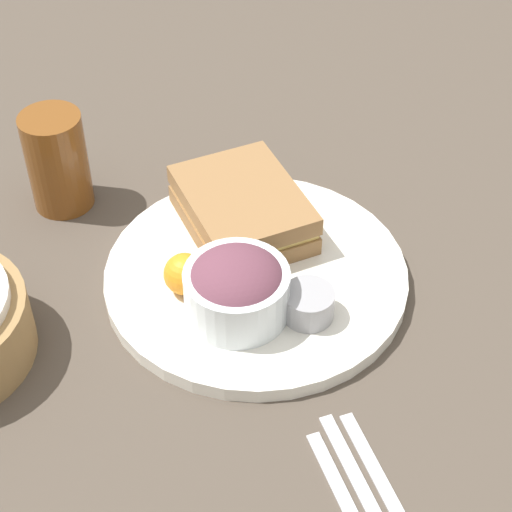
{
  "coord_description": "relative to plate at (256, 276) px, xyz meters",
  "views": [
    {
      "loc": [
        -0.62,
        0.13,
        0.63
      ],
      "look_at": [
        0.0,
        0.0,
        0.04
      ],
      "focal_mm": 60.0,
      "sensor_mm": 36.0,
      "label": 1
    }
  ],
  "objects": [
    {
      "name": "drink_glass",
      "position": [
        0.17,
        0.19,
        0.05
      ],
      "size": [
        0.07,
        0.07,
        0.12
      ],
      "primitive_type": "cylinder",
      "color": "brown",
      "rests_on": "ground_plane"
    },
    {
      "name": "plate",
      "position": [
        0.0,
        0.0,
        0.0
      ],
      "size": [
        0.31,
        0.31,
        0.02
      ],
      "primitive_type": "cylinder",
      "color": "white",
      "rests_on": "ground_plane"
    },
    {
      "name": "dressing_cup",
      "position": [
        -0.07,
        -0.04,
        0.02
      ],
      "size": [
        0.05,
        0.05,
        0.03
      ],
      "primitive_type": "cylinder",
      "color": "#99999E",
      "rests_on": "plate"
    },
    {
      "name": "sandwich",
      "position": [
        0.07,
        0.0,
        0.03
      ],
      "size": [
        0.17,
        0.14,
        0.05
      ],
      "color": "olive",
      "rests_on": "plate"
    },
    {
      "name": "knife",
      "position": [
        -0.28,
        -0.04,
        -0.01
      ],
      "size": [
        0.19,
        0.04,
        0.01
      ],
      "primitive_type": "cube",
      "rotation": [
        0.0,
        0.0,
        3.28
      ],
      "color": "silver",
      "rests_on": "ground_plane"
    },
    {
      "name": "ground_plane",
      "position": [
        0.0,
        0.0,
        -0.01
      ],
      "size": [
        4.0,
        4.0,
        0.0
      ],
      "primitive_type": "plane",
      "color": "#4C4238"
    },
    {
      "name": "orange_wedge",
      "position": [
        -0.01,
        0.08,
        0.03
      ],
      "size": [
        0.04,
        0.04,
        0.04
      ],
      "primitive_type": "sphere",
      "color": "orange",
      "rests_on": "plate"
    },
    {
      "name": "salad_bowl",
      "position": [
        -0.05,
        0.03,
        0.04
      ],
      "size": [
        0.1,
        0.1,
        0.07
      ],
      "color": "white",
      "rests_on": "plate"
    },
    {
      "name": "spoon",
      "position": [
        -0.28,
        -0.02,
        -0.01
      ],
      "size": [
        0.16,
        0.03,
        0.01
      ],
      "primitive_type": "cube",
      "rotation": [
        0.0,
        0.0,
        3.28
      ],
      "color": "silver",
      "rests_on": "ground_plane"
    },
    {
      "name": "fork",
      "position": [
        -0.27,
        -0.06,
        -0.01
      ],
      "size": [
        0.18,
        0.04,
        0.01
      ],
      "primitive_type": "cube",
      "rotation": [
        0.0,
        0.0,
        3.28
      ],
      "color": "silver",
      "rests_on": "ground_plane"
    }
  ]
}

